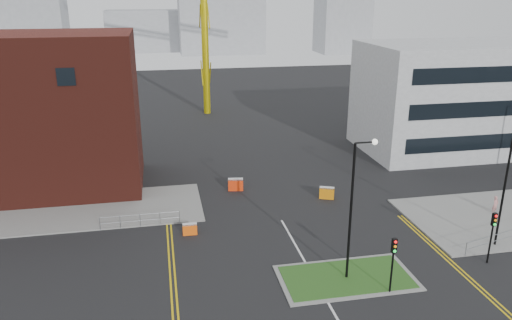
# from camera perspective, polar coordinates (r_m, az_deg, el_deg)

# --- Properties ---
(pavement_left) EXTENTS (28.00, 8.00, 0.12)m
(pavement_left) POSITION_cam_1_polar(r_m,az_deg,el_deg) (44.91, -24.52, -5.67)
(pavement_left) COLOR slate
(pavement_left) RESTS_ON ground
(island_kerb) EXTENTS (8.60, 4.60, 0.08)m
(island_kerb) POSITION_cam_1_polar(r_m,az_deg,el_deg) (33.09, 10.29, -13.10)
(island_kerb) COLOR slate
(island_kerb) RESTS_ON ground
(grass_island) EXTENTS (8.00, 4.00, 0.12)m
(grass_island) POSITION_cam_1_polar(r_m,az_deg,el_deg) (33.08, 10.29, -13.07)
(grass_island) COLOR #2B531B
(grass_island) RESTS_ON ground
(office_block) EXTENTS (25.00, 12.20, 12.00)m
(office_block) POSITION_cam_1_polar(r_m,az_deg,el_deg) (62.04, 23.58, 6.67)
(office_block) COLOR #A2A4A6
(office_block) RESTS_ON ground
(streetlamp_island) EXTENTS (1.46, 0.36, 9.18)m
(streetlamp_island) POSITION_cam_1_polar(r_m,az_deg,el_deg) (30.70, 11.25, -4.48)
(streetlamp_island) COLOR black
(streetlamp_island) RESTS_ON ground
(streetlamp_right_near) EXTENTS (1.46, 0.36, 9.18)m
(streetlamp_right_near) POSITION_cam_1_polar(r_m,az_deg,el_deg) (38.26, 26.98, -1.53)
(streetlamp_right_near) COLOR black
(streetlamp_right_near) RESTS_ON ground
(traffic_light_island) EXTENTS (0.28, 0.33, 3.65)m
(traffic_light_island) POSITION_cam_1_polar(r_m,az_deg,el_deg) (31.00, 15.43, -10.45)
(traffic_light_island) COLOR black
(traffic_light_island) RESTS_ON ground
(traffic_light_right) EXTENTS (0.28, 0.33, 3.65)m
(traffic_light_right) POSITION_cam_1_polar(r_m,az_deg,el_deg) (36.51, 25.45, -7.06)
(traffic_light_right) COLOR black
(traffic_light_right) RESTS_ON ground
(railing_left) EXTENTS (6.05, 0.05, 1.10)m
(railing_left) POSITION_cam_1_polar(r_m,az_deg,el_deg) (39.66, -13.11, -6.50)
(railing_left) COLOR gray
(railing_left) RESTS_ON ground
(yellow_left_a) EXTENTS (0.12, 24.00, 0.01)m
(yellow_left_a) POSITION_cam_1_polar(r_m,az_deg,el_deg) (32.90, -9.75, -13.34)
(yellow_left_a) COLOR gold
(yellow_left_a) RESTS_ON ground
(yellow_left_b) EXTENTS (0.12, 24.00, 0.01)m
(yellow_left_b) POSITION_cam_1_polar(r_m,az_deg,el_deg) (32.91, -9.22, -13.30)
(yellow_left_b) COLOR gold
(yellow_left_b) RESTS_ON ground
(yellow_right_a) EXTENTS (0.12, 20.00, 0.01)m
(yellow_right_a) POSITION_cam_1_polar(r_m,az_deg,el_deg) (34.89, 23.37, -12.74)
(yellow_right_a) COLOR gold
(yellow_right_a) RESTS_ON ground
(yellow_right_b) EXTENTS (0.12, 20.00, 0.01)m
(yellow_right_b) POSITION_cam_1_polar(r_m,az_deg,el_deg) (35.05, 23.79, -12.65)
(yellow_right_b) COLOR gold
(yellow_right_b) RESTS_ON ground
(skyline_a) EXTENTS (18.00, 12.00, 22.00)m
(skyline_a) POSITION_cam_1_polar(r_m,az_deg,el_deg) (141.55, -24.67, 14.56)
(skyline_a) COLOR gray
(skyline_a) RESTS_ON ground
(skyline_b) EXTENTS (24.00, 12.00, 16.00)m
(skyline_b) POSITION_cam_1_polar(r_m,az_deg,el_deg) (149.47, -4.01, 15.14)
(skyline_b) COLOR gray
(skyline_b) RESTS_ON ground
(skyline_c) EXTENTS (14.00, 12.00, 28.00)m
(skyline_c) POSITION_cam_1_polar(r_m,az_deg,el_deg) (152.86, 9.95, 17.25)
(skyline_c) COLOR gray
(skyline_c) RESTS_ON ground
(skyline_d) EXTENTS (30.00, 12.00, 12.00)m
(skyline_d) POSITION_cam_1_polar(r_m,az_deg,el_deg) (158.38, -11.15, 14.32)
(skyline_d) COLOR gray
(skyline_d) RESTS_ON ground
(pedestrian) EXTENTS (0.65, 0.54, 1.53)m
(pedestrian) POSITION_cam_1_polar(r_m,az_deg,el_deg) (45.36, 25.68, -4.64)
(pedestrian) COLOR tan
(pedestrian) RESTS_ON ground
(barrier_left) EXTENTS (1.08, 0.39, 0.90)m
(barrier_left) POSITION_cam_1_polar(r_m,az_deg,el_deg) (37.95, -7.57, -7.78)
(barrier_left) COLOR #FF5D0E
(barrier_left) RESTS_ON ground
(barrier_mid) EXTENTS (1.41, 0.66, 1.14)m
(barrier_mid) POSITION_cam_1_polar(r_m,az_deg,el_deg) (45.63, -2.34, -2.75)
(barrier_mid) COLOR #EE350D
(barrier_mid) RESTS_ON ground
(barrier_right) EXTENTS (1.34, 0.88, 1.07)m
(barrier_right) POSITION_cam_1_polar(r_m,az_deg,el_deg) (44.26, 8.09, -3.69)
(barrier_right) COLOR orange
(barrier_right) RESTS_ON ground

